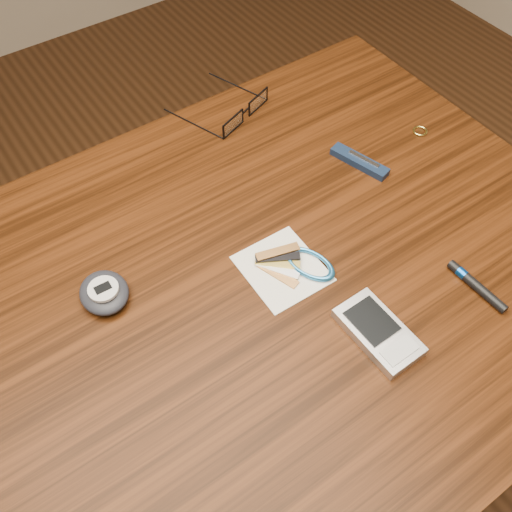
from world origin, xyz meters
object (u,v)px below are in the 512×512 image
(pocket_knife, at_px, (360,161))
(pda_phone, at_px, (378,332))
(eyeglasses, at_px, (242,111))
(pedometer, at_px, (104,292))
(notepad_keys, at_px, (295,265))
(desk, at_px, (238,335))

(pocket_knife, bearing_deg, pda_phone, -126.59)
(pda_phone, bearing_deg, eyeglasses, 78.15)
(pedometer, xyz_separation_m, pocket_knife, (0.42, 0.00, -0.01))
(pda_phone, xyz_separation_m, notepad_keys, (-0.02, 0.14, -0.00))
(eyeglasses, xyz_separation_m, notepad_keys, (-0.11, -0.29, -0.01))
(pedometer, distance_m, pocket_knife, 0.42)
(eyeglasses, bearing_deg, desk, -125.27)
(pocket_knife, bearing_deg, notepad_keys, -153.32)
(desk, relative_size, pocket_knife, 10.53)
(eyeglasses, bearing_deg, pedometer, -150.30)
(notepad_keys, xyz_separation_m, pocket_knife, (0.19, 0.10, 0.00))
(pda_phone, height_order, notepad_keys, pda_phone)
(eyeglasses, distance_m, notepad_keys, 0.31)
(desk, height_order, pocket_knife, pocket_knife)
(eyeglasses, distance_m, pocket_knife, 0.21)
(pda_phone, xyz_separation_m, pedometer, (-0.24, 0.23, 0.00))
(pda_phone, distance_m, pedometer, 0.34)
(desk, bearing_deg, notepad_keys, -5.57)
(pda_phone, distance_m, notepad_keys, 0.14)
(pda_phone, relative_size, notepad_keys, 0.90)
(pda_phone, distance_m, pocket_knife, 0.29)
(eyeglasses, relative_size, pocket_knife, 1.64)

